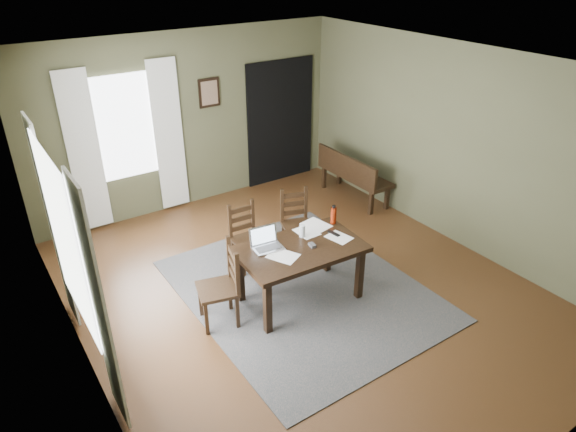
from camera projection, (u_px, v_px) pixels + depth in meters
ground at (302, 290)px, 6.31m from camera, size 5.00×6.00×0.01m
room_shell at (304, 152)px, 5.46m from camera, size 5.02×6.02×2.71m
rug at (302, 289)px, 6.31m from camera, size 2.60×3.20×0.01m
dining_table at (300, 254)px, 5.86m from camera, size 1.47×0.94×0.71m
chair_end at (222, 286)px, 5.58m from camera, size 0.52×0.52×0.97m
chair_back_left at (247, 237)px, 6.59m from camera, size 0.40×0.40×0.87m
chair_back_right at (297, 223)px, 6.92m from camera, size 0.49×0.49×0.89m
bench at (352, 173)px, 8.33m from camera, size 0.45×1.40×0.79m
laptop at (266, 242)px, 5.80m from camera, size 0.36×0.30×0.23m
computer_mouse at (312, 245)px, 5.82m from camera, size 0.07×0.10×0.03m
tv_remote at (334, 233)px, 6.08m from camera, size 0.07×0.17×0.02m
drinking_glass at (302, 231)px, 5.99m from camera, size 0.08×0.08×0.15m
water_bottle at (333, 215)px, 6.26m from camera, size 0.09×0.09×0.24m
paper_a at (283, 256)px, 5.65m from camera, size 0.37×0.40×0.00m
paper_b at (339, 237)px, 6.01m from camera, size 0.27×0.33×0.00m
paper_c at (307, 232)px, 6.12m from camera, size 0.23×0.30×0.00m
paper_d at (316, 225)px, 6.27m from camera, size 0.31×0.37×0.00m
window_left at (64, 239)px, 4.55m from camera, size 0.01×1.30×1.70m
window_back at (125, 127)px, 7.30m from camera, size 1.00×0.01×1.50m
curtain_left_near at (99, 309)px, 4.09m from camera, size 0.03×0.48×2.30m
curtain_left_far at (53, 226)px, 5.28m from camera, size 0.03×0.48×2.30m
curtain_back_left at (84, 153)px, 7.09m from camera, size 0.44×0.03×2.30m
curtain_back_right at (169, 137)px, 7.70m from camera, size 0.44×0.03×2.30m
framed_picture at (209, 93)px, 7.82m from camera, size 0.34×0.03×0.44m
doorway_back at (280, 122)px, 8.80m from camera, size 1.30×0.03×2.10m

